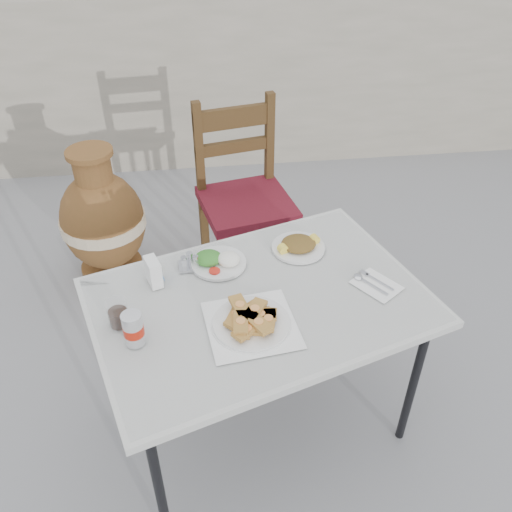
{
  "coord_description": "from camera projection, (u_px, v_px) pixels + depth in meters",
  "views": [
    {
      "loc": [
        -0.05,
        -1.34,
        1.98
      ],
      "look_at": [
        0.12,
        0.12,
        0.86
      ],
      "focal_mm": 38.0,
      "sensor_mm": 36.0,
      "label": 1
    }
  ],
  "objects": [
    {
      "name": "ground",
      "position": [
        230.0,
        437.0,
        2.27
      ],
      "size": [
        80.0,
        80.0,
        0.0
      ],
      "primitive_type": "plane",
      "color": "slate",
      "rests_on": "ground"
    },
    {
      "name": "cafe_table",
      "position": [
        260.0,
        309.0,
        1.94
      ],
      "size": [
        1.34,
        1.1,
        0.7
      ],
      "rotation": [
        0.0,
        0.0,
        0.31
      ],
      "color": "black",
      "rests_on": "ground"
    },
    {
      "name": "pide_plate",
      "position": [
        251.0,
        319.0,
        1.79
      ],
      "size": [
        0.33,
        0.33,
        0.06
      ],
      "rotation": [
        0.0,
        0.0,
        0.13
      ],
      "color": "white",
      "rests_on": "cafe_table"
    },
    {
      "name": "salad_rice_plate",
      "position": [
        218.0,
        260.0,
        2.05
      ],
      "size": [
        0.21,
        0.21,
        0.05
      ],
      "color": "silver",
      "rests_on": "cafe_table"
    },
    {
      "name": "salad_chopped_plate",
      "position": [
        298.0,
        245.0,
        2.13
      ],
      "size": [
        0.21,
        0.21,
        0.04
      ],
      "color": "silver",
      "rests_on": "cafe_table"
    },
    {
      "name": "soda_can",
      "position": [
        133.0,
        329.0,
        1.7
      ],
      "size": [
        0.07,
        0.07,
        0.12
      ],
      "color": "silver",
      "rests_on": "cafe_table"
    },
    {
      "name": "cola_glass",
      "position": [
        118.0,
        315.0,
        1.78
      ],
      "size": [
        0.07,
        0.07,
        0.1
      ],
      "color": "white",
      "rests_on": "cafe_table"
    },
    {
      "name": "napkin_holder",
      "position": [
        153.0,
        272.0,
        1.94
      ],
      "size": [
        0.07,
        0.09,
        0.1
      ],
      "rotation": [
        0.0,
        0.0,
        0.34
      ],
      "color": "white",
      "rests_on": "cafe_table"
    },
    {
      "name": "condiment_caddy",
      "position": [
        190.0,
        263.0,
        2.03
      ],
      "size": [
        0.09,
        0.07,
        0.06
      ],
      "rotation": [
        0.0,
        0.0,
        0.05
      ],
      "color": "silver",
      "rests_on": "cafe_table"
    },
    {
      "name": "cutlery_napkin",
      "position": [
        373.0,
        283.0,
        1.97
      ],
      "size": [
        0.19,
        0.2,
        0.01
      ],
      "rotation": [
        0.0,
        0.0,
        0.62
      ],
      "color": "white",
      "rests_on": "cafe_table"
    },
    {
      "name": "chair",
      "position": [
        244.0,
        197.0,
        2.8
      ],
      "size": [
        0.52,
        0.52,
        1.0
      ],
      "rotation": [
        0.0,
        0.0,
        0.2
      ],
      "color": "#37230F",
      "rests_on": "ground"
    },
    {
      "name": "terracotta_urn",
      "position": [
        103.0,
        222.0,
        2.89
      ],
      "size": [
        0.45,
        0.45,
        0.79
      ],
      "color": "brown",
      "rests_on": "ground"
    },
    {
      "name": "back_wall",
      "position": [
        199.0,
        84.0,
        3.87
      ],
      "size": [
        6.0,
        0.25,
        1.2
      ],
      "primitive_type": "cube",
      "color": "#A69A8A",
      "rests_on": "ground"
    }
  ]
}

